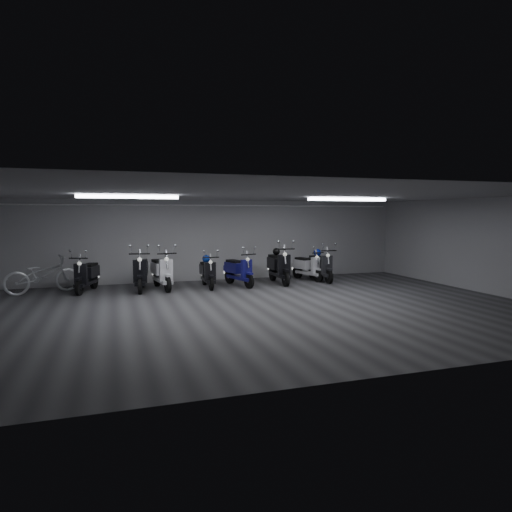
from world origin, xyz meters
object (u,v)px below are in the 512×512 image
object	(u,v)px
scooter_3	(208,268)
scooter_4	(239,266)
scooter_2	(162,266)
helmet_1	(276,252)
scooter_6	(308,263)
helmet_0	(206,259)
bicycle	(42,271)
helmet_2	(317,252)
scooter_0	(86,270)
scooter_1	(141,267)
scooter_5	(279,261)
scooter_9	(321,261)

from	to	relation	value
scooter_3	scooter_4	size ratio (longest dim) A/B	0.95
scooter_2	helmet_1	size ratio (longest dim) A/B	7.81
scooter_4	scooter_6	bearing A→B (deg)	-6.61
scooter_3	helmet_0	world-z (taller)	scooter_3
bicycle	helmet_2	size ratio (longest dim) A/B	8.02
scooter_0	helmet_2	size ratio (longest dim) A/B	6.95
helmet_0	helmet_2	distance (m)	4.00
scooter_0	helmet_0	size ratio (longest dim) A/B	7.26
scooter_1	scooter_3	xyz separation A→B (m)	(2.03, -0.10, -0.10)
scooter_5	bicycle	world-z (taller)	scooter_5
scooter_6	bicycle	size ratio (longest dim) A/B	0.82
scooter_5	scooter_6	xyz separation A→B (m)	(1.22, 0.36, -0.12)
scooter_6	helmet_2	size ratio (longest dim) A/B	6.58
scooter_6	helmet_2	distance (m)	0.49
scooter_0	scooter_9	xyz separation A→B (m)	(7.59, -0.23, 0.03)
scooter_3	scooter_4	xyz separation A→B (m)	(1.04, 0.03, 0.03)
scooter_9	helmet_2	world-z (taller)	scooter_9
scooter_9	helmet_1	world-z (taller)	scooter_9
scooter_6	scooter_5	bearing A→B (deg)	-178.83
scooter_3	helmet_1	size ratio (longest dim) A/B	6.80
scooter_0	scooter_3	xyz separation A→B (m)	(3.59, -0.37, -0.03)
bicycle	scooter_1	bearing A→B (deg)	-116.92
scooter_6	scooter_9	world-z (taller)	scooter_9
helmet_1	scooter_5	bearing A→B (deg)	-91.87
scooter_0	helmet_2	bearing A→B (deg)	17.81
scooter_0	helmet_1	size ratio (longest dim) A/B	7.18
scooter_3	helmet_0	bearing A→B (deg)	90.00
scooter_4	scooter_9	world-z (taller)	scooter_9
scooter_0	scooter_9	size ratio (longest dim) A/B	0.96
scooter_2	scooter_3	size ratio (longest dim) A/B	1.15
scooter_3	scooter_1	bearing A→B (deg)	178.14
scooter_4	scooter_3	bearing A→B (deg)	165.36
scooter_2	scooter_3	world-z (taller)	scooter_2
scooter_5	helmet_2	bearing A→B (deg)	11.72
scooter_9	bicycle	size ratio (longest dim) A/B	0.90
scooter_9	helmet_0	bearing A→B (deg)	178.42
scooter_4	helmet_0	distance (m)	1.08
helmet_2	helmet_0	bearing A→B (deg)	-177.73
scooter_2	scooter_3	bearing A→B (deg)	-13.50
scooter_0	scooter_2	size ratio (longest dim) A/B	0.92
scooter_5	scooter_6	size ratio (longest dim) A/B	1.19
scooter_4	helmet_2	distance (m)	3.00
scooter_0	bicycle	size ratio (longest dim) A/B	0.87
scooter_4	scooter_5	distance (m)	1.42
scooter_6	scooter_0	bearing A→B (deg)	165.71
scooter_0	bicycle	xyz separation A→B (m)	(-1.22, 0.15, 0.00)
scooter_4	scooter_0	bearing A→B (deg)	159.53
scooter_1	scooter_3	size ratio (longest dim) A/B	1.17
scooter_4	bicycle	size ratio (longest dim) A/B	0.87
scooter_6	helmet_1	distance (m)	1.28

